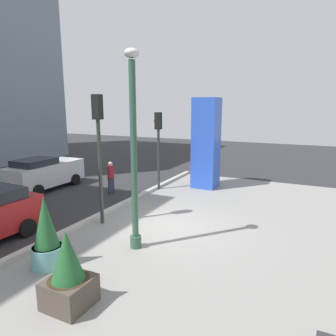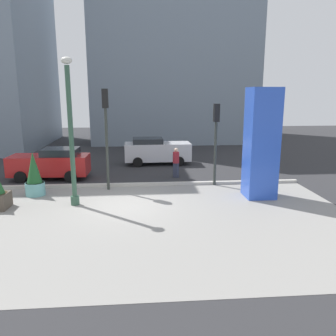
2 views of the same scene
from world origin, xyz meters
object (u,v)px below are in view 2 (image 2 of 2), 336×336
at_px(car_intersection, 51,163).
at_px(traffic_light_corner, 216,131).
at_px(lamp_post, 71,136).
at_px(traffic_light_far_side, 106,123).
at_px(car_far_lane, 157,151).
at_px(potted_plant_by_pillar, 34,177).
at_px(pedestrian_crossing, 176,161).
at_px(art_pillar_blue, 261,144).

bearing_deg(car_intersection, traffic_light_corner, -13.21).
height_order(lamp_post, traffic_light_corner, lamp_post).
bearing_deg(traffic_light_far_side, car_intersection, 143.78).
bearing_deg(traffic_light_corner, car_far_lane, 115.94).
bearing_deg(lamp_post, potted_plant_by_pillar, 143.16).
bearing_deg(pedestrian_crossing, art_pillar_blue, -49.19).
relative_size(art_pillar_blue, pedestrian_crossing, 2.94).
xyz_separation_m(car_intersection, pedestrian_crossing, (6.99, -0.22, 0.07)).
bearing_deg(traffic_light_far_side, traffic_light_corner, 4.17).
xyz_separation_m(car_far_lane, pedestrian_crossing, (0.91, -3.80, 0.03)).
xyz_separation_m(art_pillar_blue, car_far_lane, (-4.36, 7.79, -1.58)).
bearing_deg(lamp_post, traffic_light_far_side, 62.18).
bearing_deg(potted_plant_by_pillar, lamp_post, -36.84).
height_order(lamp_post, traffic_light_far_side, lamp_post).
xyz_separation_m(art_pillar_blue, traffic_light_corner, (-1.61, 2.14, 0.36)).
bearing_deg(potted_plant_by_pillar, traffic_light_corner, 7.26).
xyz_separation_m(car_intersection, car_far_lane, (6.07, 3.57, 0.04)).
height_order(art_pillar_blue, car_far_lane, art_pillar_blue).
height_order(traffic_light_corner, pedestrian_crossing, traffic_light_corner).
height_order(traffic_light_far_side, car_intersection, traffic_light_far_side).
height_order(potted_plant_by_pillar, car_far_lane, potted_plant_by_pillar).
distance_m(art_pillar_blue, potted_plant_by_pillar, 10.56).
xyz_separation_m(lamp_post, car_intersection, (-2.15, 4.77, -2.10)).
bearing_deg(art_pillar_blue, car_far_lane, 119.23).
xyz_separation_m(traffic_light_far_side, traffic_light_corner, (5.45, 0.40, -0.44)).
xyz_separation_m(lamp_post, traffic_light_corner, (6.67, 2.70, -0.13)).
bearing_deg(traffic_light_corner, potted_plant_by_pillar, -172.74).
relative_size(car_intersection, car_far_lane, 0.98).
height_order(lamp_post, potted_plant_by_pillar, lamp_post).
distance_m(car_far_lane, pedestrian_crossing, 3.91).
height_order(car_intersection, pedestrian_crossing, car_intersection).
relative_size(lamp_post, car_intersection, 1.41).
relative_size(lamp_post, potted_plant_by_pillar, 2.94).
bearing_deg(art_pillar_blue, pedestrian_crossing, 130.81).
distance_m(potted_plant_by_pillar, car_intersection, 3.19).
height_order(potted_plant_by_pillar, traffic_light_far_side, traffic_light_far_side).
distance_m(lamp_post, potted_plant_by_pillar, 3.35).
xyz_separation_m(potted_plant_by_pillar, traffic_light_corner, (8.78, 1.12, 1.94)).
bearing_deg(traffic_light_corner, pedestrian_crossing, 134.79).
distance_m(traffic_light_far_side, pedestrian_crossing, 4.86).
xyz_separation_m(art_pillar_blue, car_intersection, (-10.43, 4.21, -1.61)).
height_order(lamp_post, pedestrian_crossing, lamp_post).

